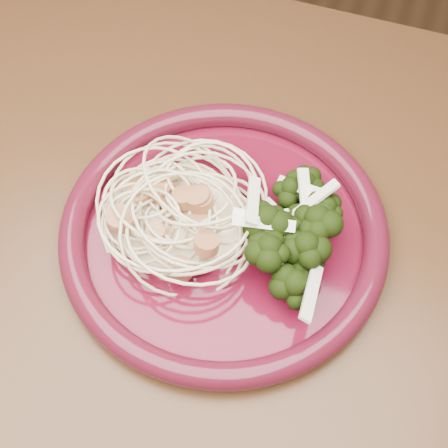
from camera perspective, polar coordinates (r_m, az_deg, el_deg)
dining_table at (r=0.62m, az=-8.94°, el=-9.65°), size 1.20×0.80×0.75m
dinner_plate at (r=0.53m, az=0.00°, el=-0.55°), size 0.28×0.28×0.02m
spaghetti_pile at (r=0.53m, az=-4.38°, el=1.32°), size 0.13×0.11×0.03m
scallop_cluster at (r=0.51m, az=-4.62°, el=3.45°), size 0.12×0.12×0.04m
broccoli_pile at (r=0.51m, az=5.59°, el=-1.12°), size 0.08×0.13×0.04m
onion_garnish at (r=0.49m, az=5.86°, el=0.62°), size 0.06×0.08×0.05m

